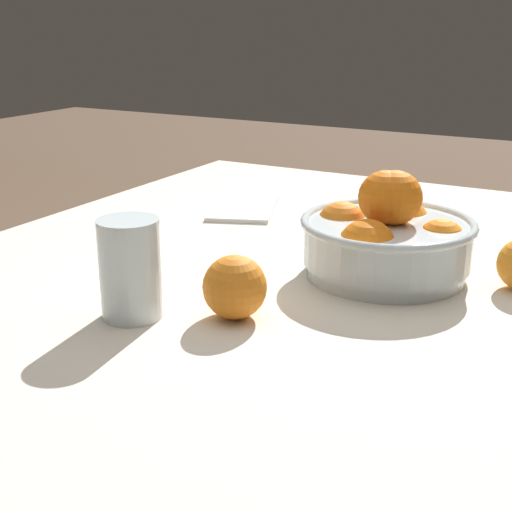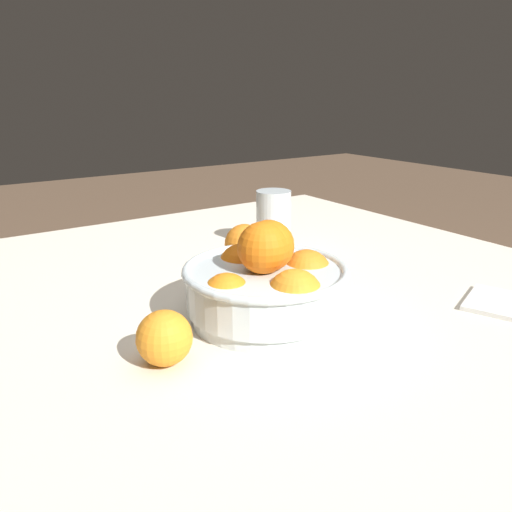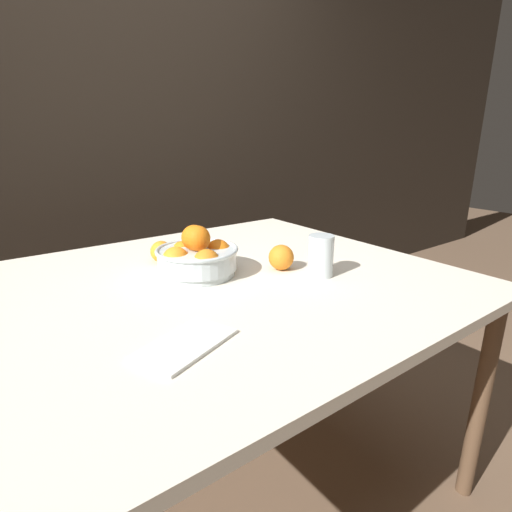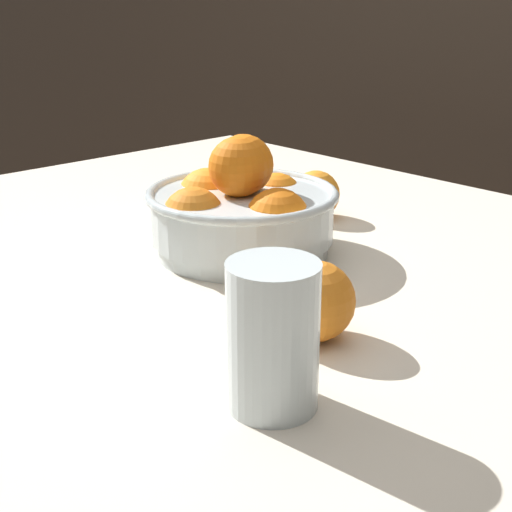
# 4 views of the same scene
# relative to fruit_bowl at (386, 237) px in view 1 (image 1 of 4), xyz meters

# --- Properties ---
(dining_table) EXTENTS (1.34, 1.19, 0.75)m
(dining_table) POSITION_rel_fruit_bowl_xyz_m (0.04, -0.07, -0.12)
(dining_table) COLOR beige
(dining_table) RESTS_ON ground_plane
(fruit_bowl) EXTENTS (0.25, 0.25, 0.16)m
(fruit_bowl) POSITION_rel_fruit_bowl_xyz_m (0.00, 0.00, 0.00)
(fruit_bowl) COLOR silver
(fruit_bowl) RESTS_ON dining_table
(juice_glass) EXTENTS (0.08, 0.08, 0.13)m
(juice_glass) POSITION_rel_fruit_bowl_xyz_m (0.30, -0.23, 0.00)
(juice_glass) COLOR #F4A314
(juice_glass) RESTS_ON dining_table
(orange_loose_near_bowl) EXTENTS (0.08, 0.08, 0.08)m
(orange_loose_near_bowl) POSITION_rel_fruit_bowl_xyz_m (0.24, -0.12, -0.02)
(orange_loose_near_bowl) COLOR orange
(orange_loose_near_bowl) RESTS_ON dining_table
(napkin) EXTENTS (0.24, 0.19, 0.01)m
(napkin) POSITION_rel_fruit_bowl_xyz_m (-0.23, -0.37, -0.05)
(napkin) COLOR white
(napkin) RESTS_ON dining_table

